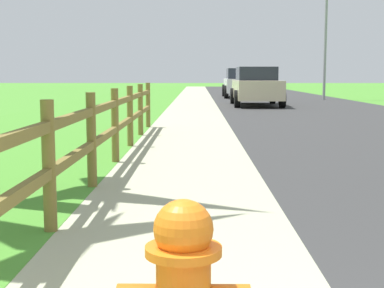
% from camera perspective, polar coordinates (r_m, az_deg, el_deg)
% --- Properties ---
extents(ground_plane, '(120.00, 120.00, 0.00)m').
position_cam_1_polar(ground_plane, '(25.94, 2.37, 4.21)').
color(ground_plane, '#468A2B').
extents(road_asphalt, '(7.00, 66.00, 0.01)m').
position_cam_1_polar(road_asphalt, '(28.26, 9.38, 4.37)').
color(road_asphalt, '#313131').
rests_on(road_asphalt, ground).
extents(curb_concrete, '(6.00, 66.00, 0.01)m').
position_cam_1_polar(curb_concrete, '(28.01, -3.92, 4.42)').
color(curb_concrete, '#A9A98A').
rests_on(curb_concrete, ground).
extents(grass_verge, '(5.00, 66.00, 0.00)m').
position_cam_1_polar(grass_verge, '(28.16, -6.98, 4.41)').
color(grass_verge, '#468A2B').
rests_on(grass_verge, ground).
extents(rail_fence, '(0.11, 13.15, 1.10)m').
position_cam_1_polar(rail_fence, '(7.46, -8.89, 1.86)').
color(rail_fence, olive).
rests_on(rail_fence, ground).
extents(parked_suv_beige, '(2.03, 4.96, 1.62)m').
position_cam_1_polar(parked_suv_beige, '(23.80, 6.55, 5.87)').
color(parked_suv_beige, '#C6B793').
rests_on(parked_suv_beige, ground).
extents(parked_car_white, '(2.20, 4.89, 1.65)m').
position_cam_1_polar(parked_car_white, '(32.24, 5.14, 6.23)').
color(parked_car_white, white).
rests_on(parked_car_white, ground).
extents(street_lamp, '(1.17, 0.20, 6.19)m').
position_cam_1_polar(street_lamp, '(29.93, 13.68, 11.48)').
color(street_lamp, gray).
rests_on(street_lamp, ground).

